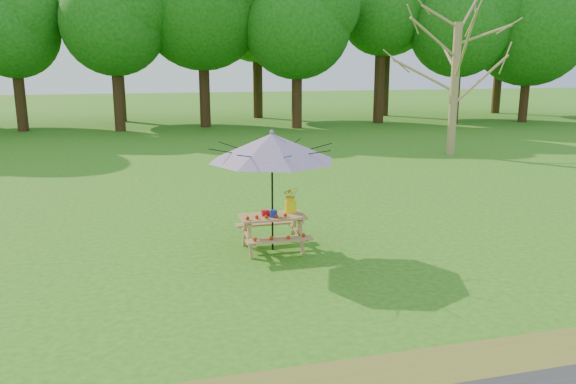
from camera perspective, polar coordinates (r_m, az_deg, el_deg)
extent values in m
plane|color=#336A14|center=(9.16, 6.89, -9.16)|extent=(120.00, 120.00, 0.00)
cube|color=olive|center=(6.91, 15.86, -17.38)|extent=(120.00, 1.20, 0.01)
cylinder|color=#977F52|center=(22.19, 16.53, 9.89)|extent=(0.36, 0.36, 4.89)
cube|color=#AA754C|center=(10.45, -1.59, -2.50)|extent=(1.20, 0.62, 0.04)
cube|color=#AA754C|center=(10.02, -0.86, -4.91)|extent=(1.20, 0.22, 0.04)
cube|color=#AA754C|center=(11.04, -2.24, -3.21)|extent=(1.20, 0.22, 0.04)
cylinder|color=black|center=(10.33, -1.61, 0.04)|extent=(0.04, 0.04, 2.25)
cone|color=#2093B7|center=(10.18, -1.64, 4.57)|extent=(2.44, 2.44, 0.50)
sphere|color=#2093B7|center=(10.14, -1.65, 6.11)|extent=(0.08, 0.08, 0.08)
cube|color=red|center=(10.44, -2.32, -2.12)|extent=(0.14, 0.12, 0.10)
cylinder|color=#13279E|center=(10.31, -1.46, -2.22)|extent=(0.13, 0.13, 0.13)
cube|color=white|center=(10.57, -2.25, -2.01)|extent=(0.13, 0.13, 0.07)
cylinder|color=#FFF40D|center=(10.64, 0.28, -1.47)|extent=(0.22, 0.22, 0.22)
imported|color=yellow|center=(10.59, 0.28, -0.33)|extent=(0.33, 0.30, 0.33)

